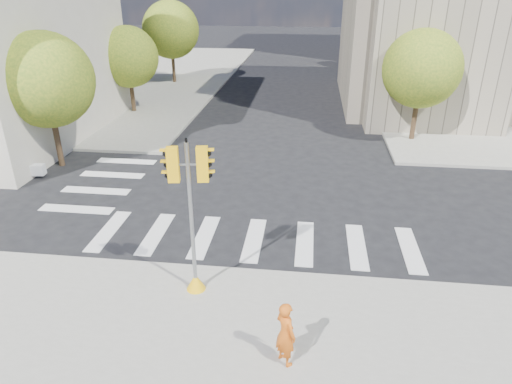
# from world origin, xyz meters

# --- Properties ---
(ground) EXTENTS (160.00, 160.00, 0.00)m
(ground) POSITION_xyz_m (0.00, 0.00, 0.00)
(ground) COLOR black
(ground) RESTS_ON ground
(sidewalk_far_left) EXTENTS (28.00, 40.00, 0.15)m
(sidewalk_far_left) POSITION_xyz_m (-20.00, 26.00, 0.07)
(sidewalk_far_left) COLOR gray
(sidewalk_far_left) RESTS_ON ground
(tree_lw_near) EXTENTS (4.40, 4.40, 6.41)m
(tree_lw_near) POSITION_xyz_m (-10.50, 4.00, 4.20)
(tree_lw_near) COLOR #382616
(tree_lw_near) RESTS_ON ground
(tree_lw_mid) EXTENTS (4.00, 4.00, 5.77)m
(tree_lw_mid) POSITION_xyz_m (-10.50, 14.00, 3.76)
(tree_lw_mid) COLOR #382616
(tree_lw_mid) RESTS_ON ground
(tree_lw_far) EXTENTS (4.80, 4.80, 6.95)m
(tree_lw_far) POSITION_xyz_m (-10.50, 24.00, 4.54)
(tree_lw_far) COLOR #382616
(tree_lw_far) RESTS_ON ground
(tree_re_near) EXTENTS (4.20, 4.20, 6.16)m
(tree_re_near) POSITION_xyz_m (7.50, 10.00, 4.05)
(tree_re_near) COLOR #382616
(tree_re_near) RESTS_ON ground
(tree_re_mid) EXTENTS (4.60, 4.60, 6.66)m
(tree_re_mid) POSITION_xyz_m (7.50, 22.00, 4.35)
(tree_re_mid) COLOR #382616
(tree_re_mid) RESTS_ON ground
(tree_re_far) EXTENTS (4.00, 4.00, 5.88)m
(tree_re_far) POSITION_xyz_m (7.50, 34.00, 3.87)
(tree_re_far) COLOR #382616
(tree_re_far) RESTS_ON ground
(lamp_near) EXTENTS (0.35, 0.18, 8.11)m
(lamp_near) POSITION_xyz_m (8.00, 14.00, 4.58)
(lamp_near) COLOR black
(lamp_near) RESTS_ON sidewalk_far_right
(lamp_far) EXTENTS (0.35, 0.18, 8.11)m
(lamp_far) POSITION_xyz_m (8.00, 28.00, 4.58)
(lamp_far) COLOR black
(lamp_far) RESTS_ON sidewalk_far_right
(traffic_signal) EXTENTS (1.08, 0.56, 4.63)m
(traffic_signal) POSITION_xyz_m (-1.41, -5.21, 2.12)
(traffic_signal) COLOR #F7B50D
(traffic_signal) RESTS_ON sidewalk_near
(photographer) EXTENTS (0.71, 0.73, 1.70)m
(photographer) POSITION_xyz_m (1.35, -7.70, 1.00)
(photographer) COLOR #D35A13
(photographer) RESTS_ON sidewalk_near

